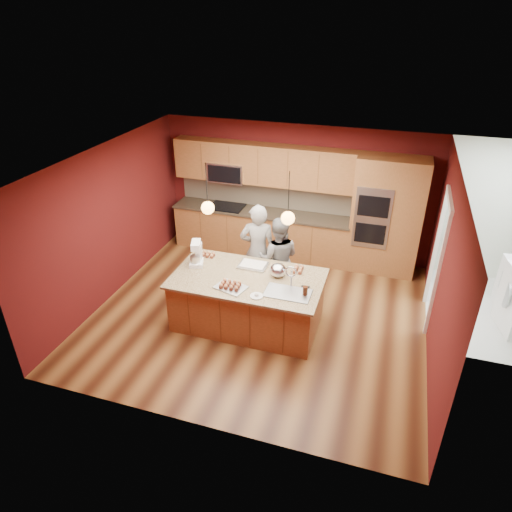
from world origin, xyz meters
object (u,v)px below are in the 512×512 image
(island, at_px, (249,300))
(mixing_bowl, at_px, (278,270))
(person_right, at_px, (278,259))
(stand_mixer, at_px, (196,255))
(person_left, at_px, (258,251))

(island, xyz_separation_m, mixing_bowl, (0.43, 0.19, 0.54))
(person_right, bearing_deg, stand_mixer, 22.26)
(person_right, relative_size, stand_mixer, 3.77)
(island, height_order, mixing_bowl, island)
(person_left, bearing_deg, stand_mixer, 31.03)
(island, relative_size, stand_mixer, 5.81)
(island, bearing_deg, stand_mixer, 170.63)
(island, xyz_separation_m, stand_mixer, (-0.96, 0.16, 0.61))
(island, xyz_separation_m, person_right, (0.24, 0.93, 0.33))
(island, relative_size, person_right, 1.54)
(person_left, height_order, mixing_bowl, person_left)
(stand_mixer, relative_size, mixing_bowl, 1.55)
(island, relative_size, person_left, 1.37)
(stand_mixer, bearing_deg, island, -28.06)
(person_left, bearing_deg, person_right, 168.08)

